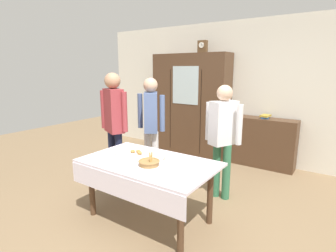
{
  "coord_description": "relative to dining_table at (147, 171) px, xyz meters",
  "views": [
    {
      "loc": [
        1.84,
        -2.49,
        1.79
      ],
      "look_at": [
        0.0,
        0.2,
        1.09
      ],
      "focal_mm": 28.29,
      "sensor_mm": 36.0,
      "label": 1
    }
  ],
  "objects": [
    {
      "name": "person_behind_table_left",
      "position": [
        -1.02,
        0.5,
        0.44
      ],
      "size": [
        0.52,
        0.33,
        1.74
      ],
      "color": "#191E38",
      "rests_on": "ground"
    },
    {
      "name": "tea_cup_back_edge",
      "position": [
        -0.22,
        -0.11,
        0.14
      ],
      "size": [
        0.13,
        0.13,
        0.06
      ],
      "color": "white",
      "rests_on": "dining_table"
    },
    {
      "name": "dining_table",
      "position": [
        0.0,
        0.0,
        0.0
      ],
      "size": [
        1.57,
        0.94,
        0.74
      ],
      "color": "#4C3321",
      "rests_on": "ground"
    },
    {
      "name": "spoon_back_edge",
      "position": [
        -0.11,
        -0.24,
        0.11
      ],
      "size": [
        0.12,
        0.02,
        0.01
      ],
      "color": "silver",
      "rests_on": "dining_table"
    },
    {
      "name": "bookshelf_low",
      "position": [
        0.63,
        2.64,
        -0.17
      ],
      "size": [
        1.13,
        0.35,
        0.91
      ],
      "color": "#4C3321",
      "rests_on": "ground"
    },
    {
      "name": "person_near_right_end",
      "position": [
        0.49,
        1.04,
        0.33
      ],
      "size": [
        0.52,
        0.41,
        1.59
      ],
      "color": "#33704C",
      "rests_on": "ground"
    },
    {
      "name": "bread_basket",
      "position": [
        0.09,
        -0.07,
        0.14
      ],
      "size": [
        0.24,
        0.24,
        0.16
      ],
      "color": "#9E7542",
      "rests_on": "dining_table"
    },
    {
      "name": "spoon_near_right",
      "position": [
        0.53,
        -0.1,
        0.11
      ],
      "size": [
        0.12,
        0.02,
        0.01
      ],
      "color": "silver",
      "rests_on": "dining_table"
    },
    {
      "name": "tea_cup_center",
      "position": [
        0.18,
        0.15,
        0.14
      ],
      "size": [
        0.13,
        0.13,
        0.06
      ],
      "color": "white",
      "rests_on": "dining_table"
    },
    {
      "name": "tea_cup_far_right",
      "position": [
        0.31,
        -0.03,
        0.13
      ],
      "size": [
        0.13,
        0.13,
        0.06
      ],
      "color": "white",
      "rests_on": "dining_table"
    },
    {
      "name": "tea_cup_near_left",
      "position": [
        -0.42,
        -0.21,
        0.14
      ],
      "size": [
        0.13,
        0.13,
        0.06
      ],
      "color": "white",
      "rests_on": "dining_table"
    },
    {
      "name": "back_wall",
      "position": [
        0.0,
        2.88,
        0.72
      ],
      "size": [
        6.4,
        0.1,
        2.7
      ],
      "primitive_type": "cube",
      "color": "silver",
      "rests_on": "ground"
    },
    {
      "name": "pastry_plate",
      "position": [
        -0.29,
        0.14,
        0.12
      ],
      "size": [
        0.28,
        0.28,
        0.05
      ],
      "color": "white",
      "rests_on": "dining_table"
    },
    {
      "name": "wall_cabinet",
      "position": [
        -0.9,
        2.59,
        0.42
      ],
      "size": [
        1.64,
        0.46,
        2.1
      ],
      "color": "#4C3321",
      "rests_on": "ground"
    },
    {
      "name": "mantel_clock",
      "position": [
        -0.65,
        2.59,
        1.59
      ],
      "size": [
        0.18,
        0.11,
        0.24
      ],
      "color": "brown",
      "rests_on": "wall_cabinet"
    },
    {
      "name": "book_stack",
      "position": [
        0.63,
        2.64,
        0.32
      ],
      "size": [
        0.16,
        0.23,
        0.07
      ],
      "color": "#2D5184",
      "rests_on": "bookshelf_low"
    },
    {
      "name": "tea_cup_near_right",
      "position": [
        -0.03,
        0.12,
        0.13
      ],
      "size": [
        0.13,
        0.13,
        0.06
      ],
      "color": "white",
      "rests_on": "dining_table"
    },
    {
      "name": "tea_cup_mid_left",
      "position": [
        -0.52,
        -0.04,
        0.14
      ],
      "size": [
        0.13,
        0.13,
        0.06
      ],
      "color": "silver",
      "rests_on": "dining_table"
    },
    {
      "name": "ground_plane",
      "position": [
        0.0,
        0.23,
        -0.63
      ],
      "size": [
        12.0,
        12.0,
        0.0
      ],
      "primitive_type": "plane",
      "color": "#846B4C",
      "rests_on": "ground"
    },
    {
      "name": "person_behind_table_right",
      "position": [
        -0.7,
        0.98,
        0.38
      ],
      "size": [
        0.52,
        0.41,
        1.66
      ],
      "color": "silver",
      "rests_on": "ground"
    },
    {
      "name": "spoon_far_right",
      "position": [
        0.67,
        0.25,
        0.11
      ],
      "size": [
        0.12,
        0.02,
        0.01
      ],
      "color": "silver",
      "rests_on": "dining_table"
    }
  ]
}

